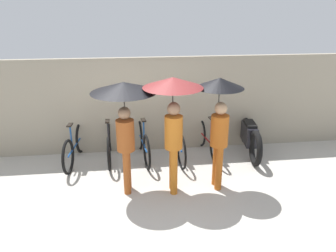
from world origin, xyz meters
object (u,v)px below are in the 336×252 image
parked_bicycle_3 (176,141)px  pedestrian_trailing (219,107)px  parked_bicycle_2 (143,142)px  parked_bicycle_0 (75,146)px  pedestrian_center (173,103)px  pedestrian_leading (124,104)px  parked_bicycle_4 (208,139)px  motorcycle (249,135)px  parked_bicycle_1 (109,143)px

parked_bicycle_3 → pedestrian_trailing: (0.58, -1.29, 1.16)m
parked_bicycle_2 → parked_bicycle_3: bearing=-99.4°
parked_bicycle_0 → pedestrian_trailing: (2.81, -1.32, 1.18)m
parked_bicycle_3 → pedestrian_center: bearing=165.2°
pedestrian_leading → parked_bicycle_3: bearing=51.1°
pedestrian_trailing → parked_bicycle_2: bearing=132.5°
parked_bicycle_2 → pedestrian_trailing: bearing=-141.4°
parked_bicycle_0 → pedestrian_center: bearing=-117.7°
parked_bicycle_0 → parked_bicycle_4: size_ratio=1.01×
pedestrian_center → parked_bicycle_0: bearing=146.4°
parked_bicycle_0 → pedestrian_trailing: size_ratio=0.84×
parked_bicycle_4 → motorcycle: parked_bicycle_4 is taller
parked_bicycle_2 → pedestrian_leading: size_ratio=0.88×
parked_bicycle_1 → pedestrian_trailing: pedestrian_trailing is taller
parked_bicycle_3 → pedestrian_leading: pedestrian_leading is taller
parked_bicycle_1 → pedestrian_leading: size_ratio=0.85×
parked_bicycle_0 → motorcycle: 3.93m
parked_bicycle_1 → parked_bicycle_3: size_ratio=0.93×
parked_bicycle_1 → parked_bicycle_2: 0.74m
pedestrian_center → motorcycle: 2.70m
parked_bicycle_0 → motorcycle: parked_bicycle_0 is taller
parked_bicycle_3 → parked_bicycle_4: 0.74m
parked_bicycle_1 → parked_bicycle_3: (1.48, -0.08, 0.02)m
parked_bicycle_1 → parked_bicycle_2: bearing=-94.7°
parked_bicycle_3 → motorcycle: parked_bicycle_3 is taller
parked_bicycle_1 → parked_bicycle_3: bearing=-94.7°
pedestrian_leading → motorcycle: (2.80, 1.25, -1.24)m
pedestrian_center → pedestrian_trailing: size_ratio=1.02×
parked_bicycle_2 → parked_bicycle_1: bearing=80.8°
parked_bicycle_4 → pedestrian_leading: pedestrian_leading is taller
parked_bicycle_2 → parked_bicycle_3: size_ratio=0.96×
parked_bicycle_1 → pedestrian_trailing: 2.74m
motorcycle → parked_bicycle_1: bearing=96.3°
parked_bicycle_0 → motorcycle: bearing=-83.1°
pedestrian_trailing → motorcycle: (1.13, 1.32, -1.14)m
parked_bicycle_2 → motorcycle: 2.45m
parked_bicycle_2 → pedestrian_center: 1.94m
parked_bicycle_3 → pedestrian_leading: 2.06m
pedestrian_leading → pedestrian_center: size_ratio=0.96×
parked_bicycle_0 → parked_bicycle_3: parked_bicycle_3 is taller
parked_bicycle_0 → parked_bicycle_3: (2.22, -0.03, 0.02)m
pedestrian_trailing → motorcycle: bearing=47.2°
parked_bicycle_0 → pedestrian_center: pedestrian_center is taller
parked_bicycle_0 → pedestrian_center: size_ratio=0.83×
parked_bicycle_1 → parked_bicycle_0: bearing=91.8°
parked_bicycle_3 → pedestrian_leading: size_ratio=0.91×
parked_bicycle_2 → pedestrian_leading: 1.82m
parked_bicycle_3 → pedestrian_trailing: pedestrian_trailing is taller
parked_bicycle_2 → parked_bicycle_4: 1.48m
parked_bicycle_0 → pedestrian_center: (1.97, -1.36, 1.31)m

